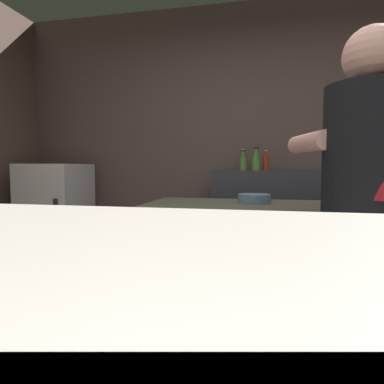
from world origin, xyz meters
name	(u,v)px	position (x,y,z in m)	size (l,w,h in m)	color
wall_back	(271,144)	(0.00, 2.20, 1.35)	(5.20, 0.10, 2.70)	brown
prep_counter	(341,293)	(0.35, 0.65, 0.46)	(2.10, 0.60, 0.92)	#484635
back_shelf	(266,230)	(-0.04, 1.92, 0.55)	(0.97, 0.36, 1.09)	#373842
mini_fridge	(56,222)	(-2.07, 1.75, 0.58)	(0.56, 0.58, 1.15)	white
bartender	(368,210)	(0.34, 0.19, 0.95)	(0.49, 0.55, 1.65)	#26303A
mixing_bowl	(254,199)	(-0.11, 0.70, 0.94)	(0.18, 0.18, 0.05)	slate
bottle_soy	(243,162)	(-0.26, 2.00, 1.17)	(0.06, 0.06, 0.20)	red
bottle_hot_sauce	(266,163)	(-0.05, 1.92, 1.16)	(0.05, 0.05, 0.18)	red
bottle_olive_oil	(243,163)	(-0.25, 1.86, 1.16)	(0.07, 0.07, 0.18)	#537E38
bottle_vinegar	(256,162)	(-0.13, 1.87, 1.17)	(0.08, 0.08, 0.21)	#4E8D37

